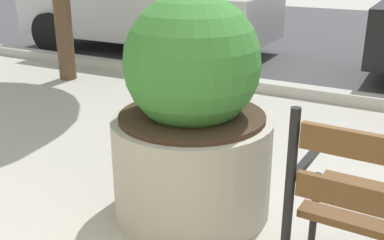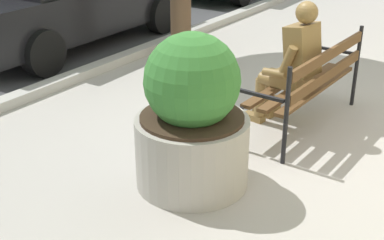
# 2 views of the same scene
# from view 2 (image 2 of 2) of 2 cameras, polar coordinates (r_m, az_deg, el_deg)

# --- Properties ---
(ground_plane) EXTENTS (80.00, 80.00, 0.00)m
(ground_plane) POSITION_cam_2_polar(r_m,az_deg,el_deg) (5.81, 10.00, -0.52)
(ground_plane) COLOR #ADA8A0
(curb_stone) EXTENTS (60.00, 0.20, 0.12)m
(curb_stone) POSITION_cam_2_polar(r_m,az_deg,el_deg) (7.35, -10.90, 5.31)
(curb_stone) COLOR #B2AFA8
(curb_stone) RESTS_ON ground
(park_bench) EXTENTS (1.82, 0.59, 0.95)m
(park_bench) POSITION_cam_2_polar(r_m,az_deg,el_deg) (5.61, 12.83, 4.32)
(park_bench) COLOR brown
(park_bench) RESTS_ON ground
(bronze_statue_seated) EXTENTS (0.72, 0.78, 1.37)m
(bronze_statue_seated) POSITION_cam_2_polar(r_m,az_deg,el_deg) (5.55, 10.52, 5.67)
(bronze_statue_seated) COLOR olive
(bronze_statue_seated) RESTS_ON ground
(concrete_planter) EXTENTS (0.97, 0.97, 1.35)m
(concrete_planter) POSITION_cam_2_polar(r_m,az_deg,el_deg) (4.38, 0.00, 0.06)
(concrete_planter) COLOR #A8A399
(concrete_planter) RESTS_ON ground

